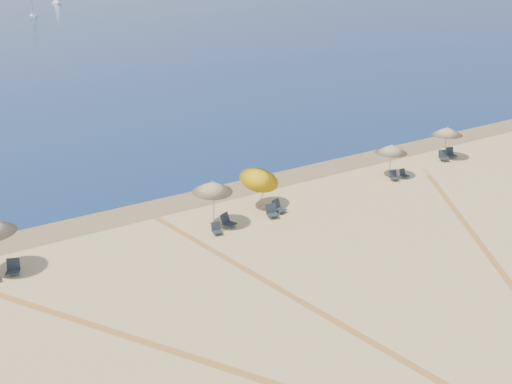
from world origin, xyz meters
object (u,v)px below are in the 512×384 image
(chair_7, at_px, (278,207))
(umbrella_3, at_px, (260,176))
(chair_11, at_px, (451,153))
(umbrella_4, at_px, (391,149))
(chair_5, at_px, (227,221))
(umbrella_2, at_px, (213,187))
(chair_8, at_px, (394,176))
(chair_6, at_px, (272,212))
(chair_9, at_px, (404,174))
(umbrella_5, at_px, (447,131))
(chair_10, at_px, (444,156))
(sailboat_1, at_px, (32,7))
(chair_3, at_px, (13,268))
(chair_4, at_px, (217,229))

(chair_7, bearing_deg, umbrella_3, 98.10)
(chair_7, height_order, chair_11, chair_7)
(umbrella_4, height_order, chair_5, umbrella_4)
(umbrella_2, height_order, umbrella_3, umbrella_2)
(chair_8, xyz_separation_m, chair_11, (6.83, 1.11, 0.04))
(chair_5, relative_size, chair_6, 1.09)
(umbrella_4, height_order, chair_9, umbrella_4)
(umbrella_5, height_order, chair_8, umbrella_5)
(umbrella_4, bearing_deg, chair_5, -175.95)
(umbrella_5, bearing_deg, chair_9, -166.44)
(umbrella_3, relative_size, chair_10, 2.87)
(umbrella_5, height_order, chair_5, umbrella_5)
(chair_7, bearing_deg, chair_11, -9.57)
(umbrella_2, bearing_deg, umbrella_5, 3.22)
(chair_9, bearing_deg, chair_11, 6.75)
(chair_11, xyz_separation_m, sailboat_1, (1.75, 122.41, 2.01))
(umbrella_2, bearing_deg, chair_6, -11.57)
(chair_8, relative_size, sailboat_1, 0.09)
(umbrella_2, xyz_separation_m, chair_5, (0.59, -0.45, -1.96))
(chair_6, height_order, chair_8, chair_6)
(umbrella_5, xyz_separation_m, sailboat_1, (2.22, 122.24, 0.33))
(chair_9, bearing_deg, chair_5, 176.83)
(chair_8, bearing_deg, umbrella_5, 25.81)
(chair_3, bearing_deg, chair_7, 19.05)
(umbrella_2, height_order, chair_7, umbrella_2)
(chair_5, xyz_separation_m, chair_6, (2.73, -0.23, -0.01))
(chair_6, bearing_deg, umbrella_5, 20.12)
(chair_4, height_order, chair_7, chair_7)
(umbrella_4, xyz_separation_m, chair_4, (-13.85, -1.35, -1.64))
(chair_10, bearing_deg, chair_4, -152.09)
(chair_6, height_order, chair_7, chair_7)
(umbrella_4, distance_m, umbrella_5, 6.12)
(chair_10, bearing_deg, sailboat_1, 111.86)
(chair_9, distance_m, chair_10, 5.05)
(sailboat_1, bearing_deg, umbrella_5, -74.36)
(sailboat_1, bearing_deg, umbrella_3, -81.82)
(chair_8, distance_m, chair_9, 0.88)
(chair_5, bearing_deg, chair_8, -21.91)
(umbrella_4, bearing_deg, chair_4, -174.43)
(umbrella_4, xyz_separation_m, chair_9, (0.62, -0.68, -1.65))
(chair_10, bearing_deg, chair_9, -145.99)
(chair_6, bearing_deg, chair_10, 19.00)
(umbrella_2, relative_size, chair_7, 3.17)
(umbrella_4, xyz_separation_m, chair_6, (-10.20, -1.15, -1.59))
(umbrella_2, bearing_deg, chair_5, -37.16)
(umbrella_2, xyz_separation_m, umbrella_3, (3.52, 0.82, -0.36))
(umbrella_2, xyz_separation_m, chair_6, (3.33, -0.68, -1.96))
(umbrella_2, distance_m, chair_10, 19.21)
(chair_4, xyz_separation_m, chair_11, (20.42, 1.82, 0.05))
(chair_8, height_order, chair_11, chair_11)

